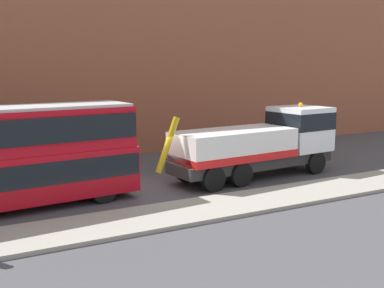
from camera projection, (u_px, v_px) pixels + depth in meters
name	position (u px, v px, depth m)	size (l,w,h in m)	color
ground_plane	(149.00, 189.00, 22.15)	(120.00, 120.00, 0.00)	#424247
near_kerb	(192.00, 211.00, 18.50)	(60.00, 2.80, 0.15)	gray
building_facade	(88.00, 23.00, 28.49)	(60.00, 1.50, 16.00)	#935138
recovery_tow_truck	(261.00, 142.00, 24.30)	(10.22, 3.36, 3.67)	#2D2D2D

